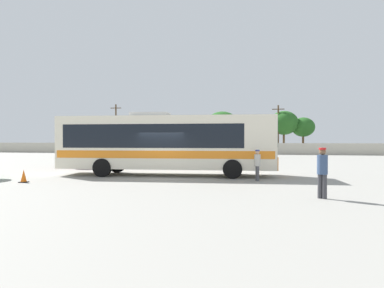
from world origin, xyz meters
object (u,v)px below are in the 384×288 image
at_px(passenger_waiting_on_apron, 322,170).
at_px(parked_car_second_red, 171,149).
at_px(coach_bus_cream_orange, 164,142).
at_px(roadside_tree_midright, 303,127).
at_px(roadside_tree_midleft, 222,126).
at_px(traffic_cone_on_apron, 24,176).
at_px(parked_car_third_dark_blue, 214,149).
at_px(roadside_tree_left, 151,125).
at_px(roadside_tree_right, 284,123).
at_px(parked_car_leftmost_maroon, 127,149).
at_px(utility_pole_near, 116,127).
at_px(attendant_by_bus_door, 257,163).
at_px(utility_pole_far, 278,128).
at_px(vendor_umbrella_near_gate_red, 80,142).

bearing_deg(passenger_waiting_on_apron, parked_car_second_red, 113.36).
relative_size(coach_bus_cream_orange, roadside_tree_midright, 2.29).
distance_m(coach_bus_cream_orange, roadside_tree_midright, 35.92).
bearing_deg(roadside_tree_midleft, traffic_cone_on_apron, -100.46).
height_order(coach_bus_cream_orange, parked_car_third_dark_blue, coach_bus_cream_orange).
relative_size(parked_car_third_dark_blue, traffic_cone_on_apron, 6.91).
bearing_deg(coach_bus_cream_orange, passenger_waiting_on_apron, -39.48).
relative_size(roadside_tree_left, traffic_cone_on_apron, 9.80).
bearing_deg(roadside_tree_midright, roadside_tree_right, -166.79).
bearing_deg(roadside_tree_right, traffic_cone_on_apron, -113.34).
height_order(passenger_waiting_on_apron, parked_car_second_red, passenger_waiting_on_apron).
bearing_deg(roadside_tree_midleft, parked_car_third_dark_blue, -93.69).
xyz_separation_m(coach_bus_cream_orange, parked_car_leftmost_maroon, (-12.18, 24.61, -1.20)).
relative_size(coach_bus_cream_orange, parked_car_third_dark_blue, 2.87).
relative_size(utility_pole_near, roadside_tree_midright, 1.43).
height_order(roadside_tree_midleft, traffic_cone_on_apron, roadside_tree_midleft).
relative_size(parked_car_leftmost_maroon, roadside_tree_midleft, 0.70).
xyz_separation_m(parked_car_leftmost_maroon, parked_car_second_red, (6.30, 0.28, 0.02)).
height_order(attendant_by_bus_door, parked_car_leftmost_maroon, attendant_by_bus_door).
height_order(attendant_by_bus_door, passenger_waiting_on_apron, passenger_waiting_on_apron).
xyz_separation_m(roadside_tree_midright, roadside_tree_right, (-2.94, -0.69, 0.65)).
xyz_separation_m(parked_car_third_dark_blue, roadside_tree_midleft, (0.45, 7.02, 3.37)).
relative_size(parked_car_leftmost_maroon, roadside_tree_left, 0.73).
bearing_deg(parked_car_third_dark_blue, coach_bus_cream_orange, -90.57).
bearing_deg(coach_bus_cream_orange, roadside_tree_midright, 68.73).
relative_size(parked_car_leftmost_maroon, utility_pole_far, 0.62).
bearing_deg(utility_pole_near, utility_pole_far, 1.04).
relative_size(roadside_tree_midright, roadside_tree_right, 0.85).
bearing_deg(traffic_cone_on_apron, utility_pole_far, 67.33).
bearing_deg(attendant_by_bus_door, roadside_tree_right, 82.26).
xyz_separation_m(parked_car_second_red, utility_pole_far, (15.02, 6.86, 3.04)).
bearing_deg(parked_car_leftmost_maroon, parked_car_third_dark_blue, -0.22).
bearing_deg(utility_pole_far, passenger_waiting_on_apron, -92.37).
distance_m(coach_bus_cream_orange, traffic_cone_on_apron, 7.54).
xyz_separation_m(vendor_umbrella_near_gate_red, roadside_tree_left, (-2.82, 26.72, 2.50)).
bearing_deg(parked_car_second_red, utility_pole_near, 149.51).
height_order(attendant_by_bus_door, roadside_tree_midleft, roadside_tree_midleft).
xyz_separation_m(passenger_waiting_on_apron, roadside_tree_midleft, (-6.88, 37.82, 3.14)).
bearing_deg(roadside_tree_midleft, roadside_tree_right, 7.01).
xyz_separation_m(coach_bus_cream_orange, utility_pole_far, (9.15, 31.76, 1.86)).
bearing_deg(roadside_tree_left, roadside_tree_midleft, 3.64).
bearing_deg(roadside_tree_right, utility_pole_far, -133.24).
bearing_deg(parked_car_third_dark_blue, traffic_cone_on_apron, -102.06).
relative_size(attendant_by_bus_door, parked_car_second_red, 0.35).
bearing_deg(roadside_tree_left, attendant_by_bus_door, -63.92).
bearing_deg(passenger_waiting_on_apron, attendant_by_bus_door, 115.63).
relative_size(parked_car_second_red, parked_car_third_dark_blue, 1.03).
relative_size(parked_car_leftmost_maroon, utility_pole_near, 0.58).
xyz_separation_m(passenger_waiting_on_apron, vendor_umbrella_near_gate_red, (-15.30, 10.39, 0.90)).
bearing_deg(passenger_waiting_on_apron, vendor_umbrella_near_gate_red, 145.83).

